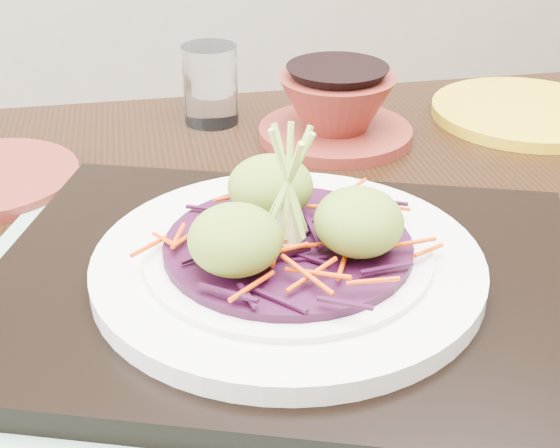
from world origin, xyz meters
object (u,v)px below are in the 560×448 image
object	(u,v)px
dining_table	(328,378)
yellow_plate	(525,112)
water_glass	(210,85)
serving_tray	(288,285)
terracotta_bowl_set	(336,111)
white_plate	(288,263)

from	to	relation	value
dining_table	yellow_plate	xyz separation A→B (m)	(0.32, 0.25, 0.11)
water_glass	yellow_plate	size ratio (longest dim) A/B	0.41
water_glass	dining_table	bearing A→B (deg)	-85.96
serving_tray	dining_table	bearing A→B (deg)	54.65
terracotta_bowl_set	serving_tray	bearing A→B (deg)	-116.13
water_glass	yellow_plate	xyz separation A→B (m)	(0.34, -0.09, -0.04)
white_plate	water_glass	xyz separation A→B (m)	(0.02, 0.36, 0.01)
water_glass	terracotta_bowl_set	xyz separation A→B (m)	(0.12, -0.08, -0.01)
dining_table	white_plate	xyz separation A→B (m)	(-0.04, -0.02, 0.13)
serving_tray	terracotta_bowl_set	size ratio (longest dim) A/B	2.36
white_plate	water_glass	world-z (taller)	water_glass
terracotta_bowl_set	yellow_plate	world-z (taller)	terracotta_bowl_set
white_plate	yellow_plate	size ratio (longest dim) A/B	1.32
white_plate	water_glass	distance (m)	0.36
white_plate	terracotta_bowl_set	xyz separation A→B (m)	(0.13, 0.27, -0.00)
dining_table	serving_tray	bearing A→B (deg)	-144.34
dining_table	yellow_plate	distance (m)	0.42
serving_tray	water_glass	world-z (taller)	water_glass
white_plate	dining_table	bearing A→B (deg)	30.41
white_plate	yellow_plate	bearing A→B (deg)	37.01
water_glass	terracotta_bowl_set	distance (m)	0.14
terracotta_bowl_set	yellow_plate	distance (m)	0.23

